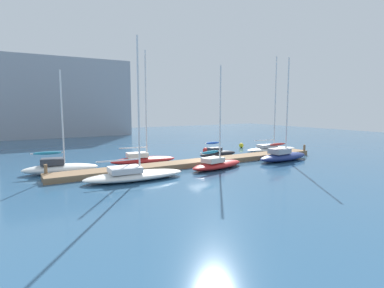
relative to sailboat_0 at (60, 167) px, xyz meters
name	(u,v)px	position (x,y,z in m)	size (l,w,h in m)	color
ground_plane	(202,164)	(13.66, -3.05, -0.60)	(120.00, 120.00, 0.00)	#2D567A
dock_pier	(202,162)	(13.66, -3.05, -0.34)	(30.87, 2.33, 0.51)	#846647
dock_piling_near_end	(46,172)	(-1.37, -2.04, 0.05)	(0.28, 0.28, 1.30)	#846647
dock_piling_far_end	(304,150)	(28.70, -4.06, 0.05)	(0.28, 0.28, 1.30)	#846647
sailboat_0	(60,167)	(0.00, 0.00, 0.00)	(6.89, 3.31, 9.44)	white
sailboat_1	(134,174)	(4.95, -6.10, -0.08)	(8.68, 3.28, 11.87)	white
sailboat_2	(143,159)	(8.44, 0.57, -0.04)	(7.28, 2.93, 12.03)	#B21E1E
sailboat_3	(217,163)	(13.73, -5.75, -0.05)	(6.85, 3.41, 10.13)	#B21E1E
sailboat_4	(218,153)	(18.05, 0.15, -0.05)	(5.37, 1.60, 7.15)	black
sailboat_5	(283,155)	(22.88, -5.87, 0.03)	(7.58, 2.88, 11.57)	navy
sailboat_6	(271,148)	(27.30, 0.41, -0.12)	(8.07, 3.62, 12.89)	white
mooring_buoy_red	(205,150)	(18.53, 3.62, -0.23)	(0.73, 0.73, 0.73)	red
mooring_buoy_yellow	(241,145)	(26.18, 5.43, -0.25)	(0.70, 0.70, 0.70)	yellow
harbor_building_distant	(65,98)	(6.88, 39.68, 7.31)	(25.19, 10.27, 15.81)	#9399A3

